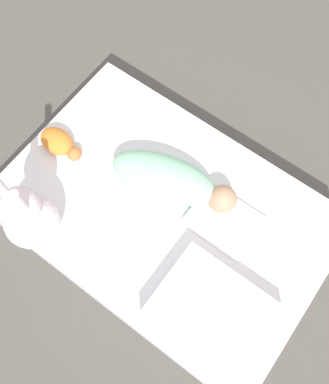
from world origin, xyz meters
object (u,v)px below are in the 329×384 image
pillow (213,313)px  bunny_plush (29,217)px  turtle_plush (59,143)px  swaddled_baby (170,180)px

pillow → bunny_plush: (-0.68, -0.13, 0.10)m
pillow → turtle_plush: 0.86m
swaddled_baby → pillow: swaddled_baby is taller
bunny_plush → turtle_plush: bearing=118.1°
swaddled_baby → bunny_plush: (-0.28, -0.42, 0.07)m
bunny_plush → turtle_plush: (-0.16, 0.30, -0.10)m
pillow → bunny_plush: bearing=-169.5°
swaddled_baby → pillow: size_ratio=1.28×
swaddled_baby → pillow: 0.49m
bunny_plush → turtle_plush: bunny_plush is taller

